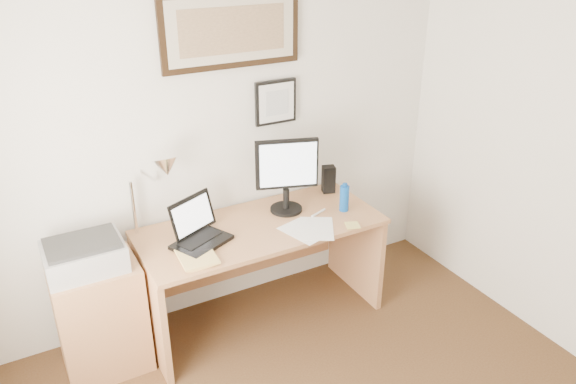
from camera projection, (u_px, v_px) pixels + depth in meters
wall_back at (214, 140)px, 3.69m from camera, size 3.50×0.02×2.50m
side_cabinet at (101, 318)px, 3.42m from camera, size 0.50×0.40×0.73m
water_bottle at (344, 198)px, 3.83m from camera, size 0.06×0.06×0.18m
bottle_cap at (345, 185)px, 3.79m from camera, size 0.03×0.03×0.02m
speaker at (328, 179)px, 4.10m from camera, size 0.11×0.10×0.20m
paper_sheet_a at (304, 231)px, 3.61m from camera, size 0.28×0.35×0.00m
paper_sheet_b at (316, 228)px, 3.63m from camera, size 0.34×0.38×0.00m
sticky_pad at (353, 225)px, 3.66m from camera, size 0.11×0.11×0.01m
marker_pen at (318, 213)px, 3.82m from camera, size 0.14×0.06×0.02m
book at (179, 260)px, 3.28m from camera, size 0.23×0.30×0.02m
desk at (256, 250)px, 3.85m from camera, size 1.60×0.70×0.75m
laptop at (198, 232)px, 3.48m from camera, size 0.41×0.42×0.26m
lcd_monitor at (287, 172)px, 3.74m from camera, size 0.41×0.22×0.52m
printer at (84, 255)px, 3.21m from camera, size 0.44×0.34×0.18m
desk_lamp at (163, 171)px, 3.39m from camera, size 0.29×0.27×0.53m
picture_large at (232, 30)px, 3.43m from camera, size 0.92×0.04×0.47m
picture_small at (276, 102)px, 3.78m from camera, size 0.30×0.03×0.30m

